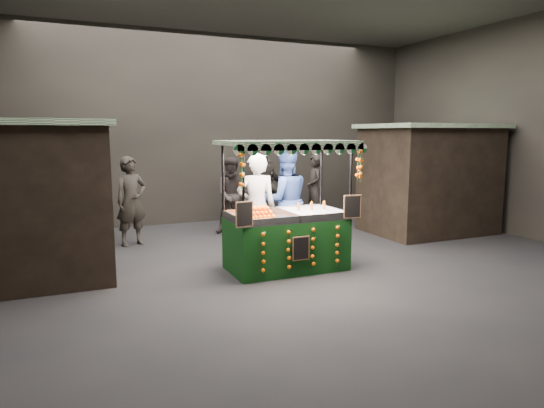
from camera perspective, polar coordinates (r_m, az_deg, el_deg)
name	(u,v)px	position (r m, az deg, el deg)	size (l,w,h in m)	color
ground	(290,267)	(8.73, 2.19, -7.45)	(12.00, 12.00, 0.00)	black
market_hall	(291,74)	(8.46, 2.32, 15.18)	(12.10, 10.10, 5.05)	black
neighbour_stall_left	(15,201)	(8.67, -28.25, 0.27)	(3.00, 2.20, 2.60)	black
neighbour_stall_right	(428,178)	(12.16, 18.10, 2.93)	(3.00, 2.20, 2.60)	black
juice_stall	(287,230)	(8.40, 1.83, -3.15)	(2.34, 1.37, 2.26)	black
vendor_grey	(256,207)	(8.98, -1.86, -0.40)	(0.83, 0.65, 2.02)	gray
vendor_blue	(285,201)	(9.53, 1.54, 0.37)	(1.11, 0.91, 2.10)	navy
shopper_0	(131,201)	(10.62, -16.40, 0.32)	(0.81, 0.67, 1.91)	black
shopper_1	(233,195)	(11.47, -4.61, 1.02)	(1.01, 0.86, 1.83)	#2B2423
shopper_2	(264,189)	(12.48, -0.98, 1.75)	(1.18, 0.77, 1.87)	black
shopper_3	(260,188)	(12.79, -1.49, 1.96)	(1.41, 1.18, 1.89)	black
shopper_4	(57,201)	(11.69, -24.23, 0.29)	(1.02, 0.99, 1.77)	black
shopper_5	(267,195)	(12.21, -0.59, 1.05)	(0.98, 1.59, 1.63)	#282420
shopper_6	(314,189)	(12.96, 5.05, 1.83)	(0.54, 0.73, 1.81)	black
shopper_7	(100,199)	(11.47, -19.77, 0.61)	(0.58, 0.76, 1.85)	#292421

